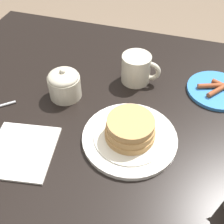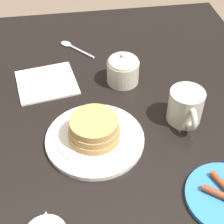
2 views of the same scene
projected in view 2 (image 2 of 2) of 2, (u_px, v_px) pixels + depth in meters
name	position (u px, v px, depth m)	size (l,w,h in m)	color
dining_table	(99.00, 166.00, 0.90)	(1.24, 1.01, 0.76)	black
pancake_plate	(95.00, 134.00, 0.79)	(0.23, 0.23, 0.07)	white
coffee_mug	(186.00, 107.00, 0.82)	(0.11, 0.08, 0.09)	beige
sugar_bowl	(123.00, 69.00, 0.94)	(0.09, 0.09, 0.09)	beige
napkin	(47.00, 83.00, 0.96)	(0.17, 0.18, 0.01)	silver
spoon	(72.00, 47.00, 1.09)	(0.12, 0.10, 0.01)	silver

